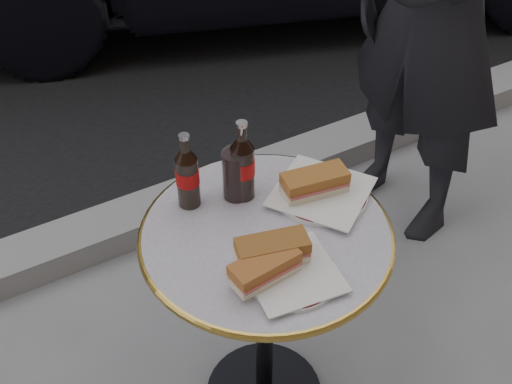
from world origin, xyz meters
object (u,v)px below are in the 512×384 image
pedestrian (440,8)px  bistro_table (265,325)px  cola_bottle_right (242,160)px  cola_glass (236,174)px  cola_bottle_left (187,170)px  plate_left (292,275)px  plate_right (321,194)px

pedestrian → bistro_table: bearing=-74.1°
bistro_table → cola_bottle_right: (0.01, 0.14, 0.48)m
bistro_table → cola_glass: bearing=90.3°
cola_bottle_left → cola_bottle_right: (0.13, -0.04, 0.01)m
cola_bottle_right → pedestrian: pedestrian is taller
plate_left → pedestrian: 1.17m
cola_bottle_left → cola_glass: cola_bottle_left is taller
bistro_table → pedestrian: 1.18m
cola_glass → plate_left: bearing=-94.3°
bistro_table → cola_glass: 0.46m
cola_bottle_left → bistro_table: bearing=-57.6°
cola_glass → cola_bottle_left: bearing=164.2°
cola_bottle_left → cola_bottle_right: bearing=-17.0°
cola_bottle_right → cola_glass: cola_bottle_right is taller
cola_bottle_right → cola_glass: bearing=154.0°
cola_bottle_right → bistro_table: bearing=-95.8°
pedestrian → plate_left: bearing=-67.9°
plate_right → cola_bottle_left: bearing=154.9°
bistro_table → cola_bottle_right: bearing=84.2°
plate_left → cola_bottle_left: (-0.09, 0.34, 0.10)m
cola_bottle_left → cola_glass: 0.13m
plate_left → cola_bottle_right: 0.32m
cola_bottle_left → pedestrian: bearing=15.6°
bistro_table → pedestrian: pedestrian is taller
bistro_table → plate_right: plate_right is taller
plate_left → plate_right: (0.21, 0.19, 0.00)m
bistro_table → cola_bottle_left: (-0.12, 0.18, 0.47)m
plate_left → pedestrian: pedestrian is taller
pedestrian → plate_right: bearing=-71.0°
bistro_table → cola_glass: (-0.00, 0.15, 0.44)m
bistro_table → plate_right: size_ratio=3.07×
plate_right → pedestrian: (0.76, 0.44, 0.15)m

